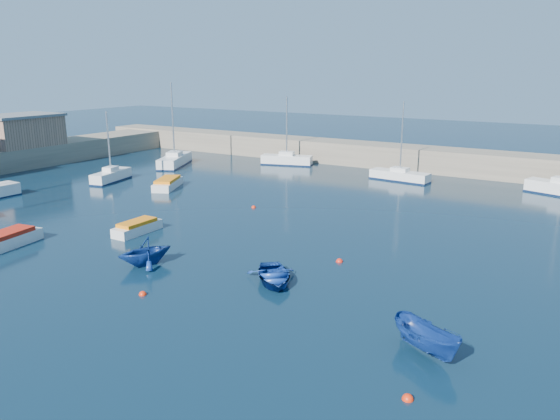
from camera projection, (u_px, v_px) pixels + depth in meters
The scene contains 17 objects.
ground at pixel (119, 331), 24.30m from camera, with size 220.00×220.00×0.00m, color #0B2030.
back_wall at pixel (427, 159), 61.98m from camera, with size 96.00×4.50×2.60m, color #756B59.
brick_shed_a at pixel (21, 131), 64.25m from camera, with size 6.00×8.00×3.40m, color #906A53.
sailboat_3 at pixel (111, 176), 56.16m from camera, with size 2.68×5.49×7.17m.
sailboat_4 at pixel (175, 160), 65.24m from camera, with size 4.98×7.63×9.76m.
sailboat_5 at pixel (287, 159), 65.87m from camera, with size 6.30×3.35×8.13m.
sailboat_6 at pixel (400, 175), 56.60m from camera, with size 6.34×2.38×8.11m.
motorboat_0 at pixel (7, 240), 35.63m from camera, with size 2.33×4.81×1.03m.
motorboat_1 at pixel (137, 227), 38.56m from camera, with size 1.35×3.77×0.92m.
motorboat_2 at pixel (168, 183), 53.13m from camera, with size 3.54×5.05×0.99m.
dinghy_center at pixel (274, 276), 29.67m from camera, with size 2.70×3.78×0.78m, color navy.
dinghy_left at pixel (145, 251), 32.25m from camera, with size 2.80×3.24×1.71m, color navy.
dinghy_right at pixel (427, 339), 22.17m from camera, with size 1.32×3.51×1.36m, color navy.
buoy_0 at pixel (143, 295), 28.17m from camera, with size 0.41×0.41×0.41m, color red.
buoy_1 at pixel (339, 262), 32.96m from camera, with size 0.43×0.43×0.43m, color red.
buoy_2 at pixel (408, 399), 19.28m from camera, with size 0.43×0.43×0.43m, color red.
buoy_3 at pixel (254, 208), 45.72m from camera, with size 0.39×0.39×0.39m, color red.
Camera 1 is at (17.66, -15.18, 11.36)m, focal length 35.00 mm.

